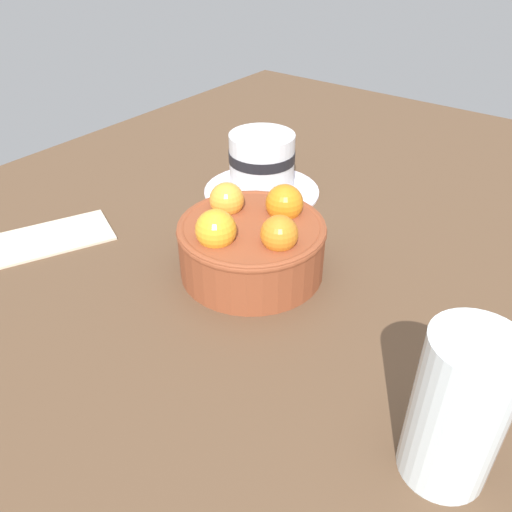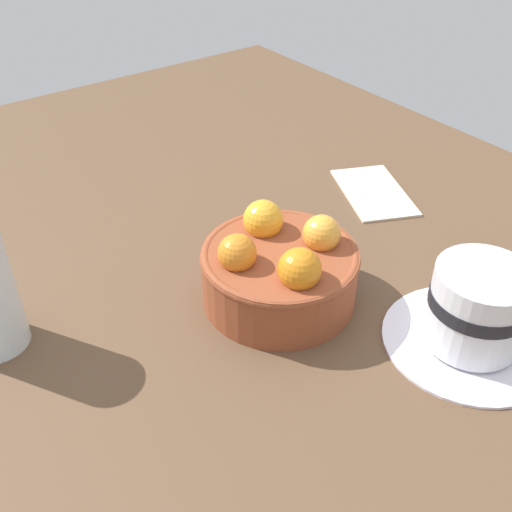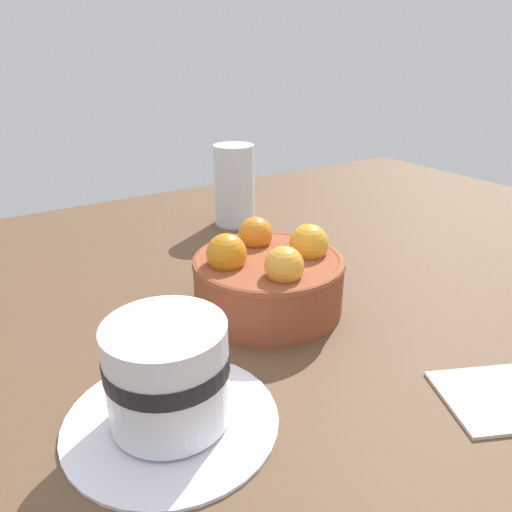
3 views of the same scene
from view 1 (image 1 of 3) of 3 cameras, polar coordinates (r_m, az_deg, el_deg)
The scene contains 5 objects.
ground_plane at distance 56.76cm, azimuth -0.45°, elevation -2.82°, with size 131.99×93.27×3.01cm, color brown.
terracotta_bowl at distance 53.77cm, azimuth -0.48°, elevation 1.59°, with size 15.40×15.40×8.80cm.
coffee_cup at distance 69.89cm, azimuth 0.64°, elevation 9.85°, with size 15.71×15.71×8.22cm.
water_glass at distance 36.91cm, azimuth 21.35°, elevation -15.49°, with size 6.01×6.01×12.00cm, color silver.
folded_napkin at distance 65.54cm, azimuth -21.33°, elevation 2.06°, with size 12.88×7.56×0.60cm, color beige.
Camera 1 is at (35.77, 27.60, 32.86)cm, focal length 36.34 mm.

